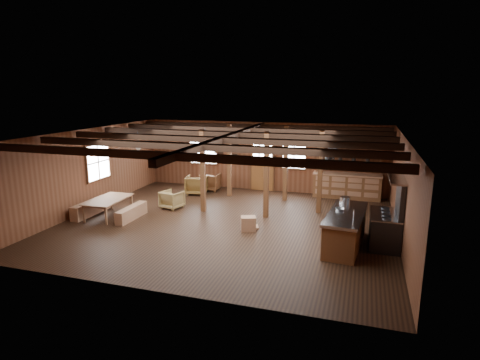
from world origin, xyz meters
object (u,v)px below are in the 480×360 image
object	(u,v)px
kitchen_island	(345,229)
armchair_b	(210,182)
commercial_range	(387,224)
armchair_a	(196,185)
armchair_c	(172,199)
dining_table	(110,208)

from	to	relation	value
kitchen_island	armchair_b	world-z (taller)	kitchen_island
commercial_range	armchair_b	world-z (taller)	commercial_range
commercial_range	armchair_a	world-z (taller)	commercial_range
armchair_a	armchair_c	distance (m)	2.06
kitchen_island	dining_table	world-z (taller)	kitchen_island
armchair_b	armchair_c	xyz separation A→B (m)	(-0.34, -2.80, -0.04)
kitchen_island	commercial_range	world-z (taller)	commercial_range
commercial_range	dining_table	bearing A→B (deg)	-179.59
commercial_range	dining_table	size ratio (longest dim) A/B	1.10
armchair_a	armchair_b	size ratio (longest dim) A/B	1.05
armchair_a	kitchen_island	bearing A→B (deg)	136.40
armchair_c	commercial_range	bearing A→B (deg)	-176.94
armchair_a	armchair_c	bearing A→B (deg)	78.24
armchair_a	commercial_range	bearing A→B (deg)	142.96
kitchen_island	commercial_range	xyz separation A→B (m)	(1.05, 0.38, 0.13)
commercial_range	dining_table	world-z (taller)	commercial_range
armchair_c	kitchen_island	bearing A→B (deg)	177.71
commercial_range	armchair_b	size ratio (longest dim) A/B	2.43
commercial_range	kitchen_island	bearing A→B (deg)	-159.95
armchair_a	armchair_b	xyz separation A→B (m)	(0.30, 0.74, -0.02)
kitchen_island	dining_table	bearing A→B (deg)	-176.86
commercial_range	armchair_c	bearing A→B (deg)	168.62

